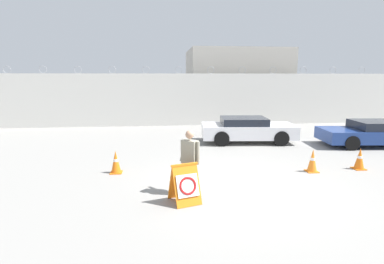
% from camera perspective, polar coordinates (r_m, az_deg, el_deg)
% --- Properties ---
extents(ground_plane, '(90.00, 90.00, 0.00)m').
position_cam_1_polar(ground_plane, '(9.09, 8.31, -9.86)').
color(ground_plane, gray).
extents(perimeter_wall, '(36.00, 0.30, 3.79)m').
position_cam_1_polar(perimeter_wall, '(19.58, 0.52, 6.21)').
color(perimeter_wall, silver).
rests_on(perimeter_wall, ground_plane).
extents(building_block, '(7.57, 6.23, 5.23)m').
position_cam_1_polar(building_block, '(25.02, 8.21, 9.20)').
color(building_block, '#B2ADA3').
rests_on(building_block, ground_plane).
extents(barricade_sign, '(0.86, 0.90, 1.01)m').
position_cam_1_polar(barricade_sign, '(7.64, -1.29, -9.79)').
color(barricade_sign, orange).
rests_on(barricade_sign, ground_plane).
extents(security_guard, '(0.53, 0.64, 1.75)m').
position_cam_1_polar(security_guard, '(8.06, -0.43, -5.10)').
color(security_guard, black).
rests_on(security_guard, ground_plane).
extents(traffic_cone_near, '(0.38, 0.38, 0.76)m').
position_cam_1_polar(traffic_cone_near, '(10.23, -14.31, -5.55)').
color(traffic_cone_near, orange).
rests_on(traffic_cone_near, ground_plane).
extents(traffic_cone_mid, '(0.38, 0.38, 0.74)m').
position_cam_1_polar(traffic_cone_mid, '(11.83, 29.31, -4.46)').
color(traffic_cone_mid, orange).
rests_on(traffic_cone_mid, ground_plane).
extents(traffic_cone_far, '(0.37, 0.37, 0.77)m').
position_cam_1_polar(traffic_cone_far, '(10.82, 21.97, -5.09)').
color(traffic_cone_far, orange).
rests_on(traffic_cone_far, ground_plane).
extents(parked_car_rear_sedan, '(4.57, 2.21, 1.21)m').
position_cam_1_polar(parked_car_rear_sedan, '(14.73, 10.46, 0.51)').
color(parked_car_rear_sedan, black).
rests_on(parked_car_rear_sedan, ground_plane).
extents(parked_car_far_side, '(4.87, 2.25, 1.15)m').
position_cam_1_polar(parked_car_far_side, '(16.12, 31.47, -0.17)').
color(parked_car_far_side, black).
rests_on(parked_car_far_side, ground_plane).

